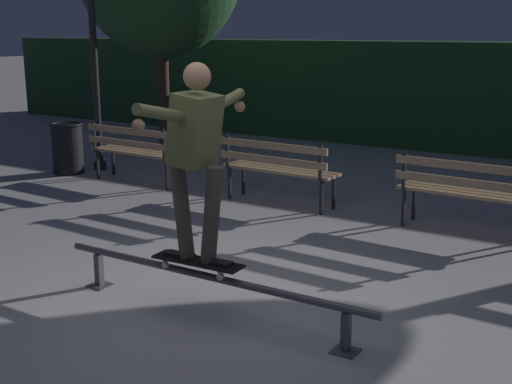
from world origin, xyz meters
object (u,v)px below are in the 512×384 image
Objects in this scene: park_bench_leftmost at (134,148)px; skateboarder at (196,146)px; park_bench_left_center at (277,165)px; park_bench_right_center at (468,188)px; grind_rail at (208,282)px; lamp_post_left at (92,13)px; trash_can at (67,148)px; skateboard at (198,262)px.

skateboarder is at bearing -42.20° from park_bench_leftmost.
skateboarder is 0.97× the size of park_bench_left_center.
park_bench_leftmost is at bearing 180.00° from park_bench_right_center.
park_bench_leftmost is at bearing 138.53° from grind_rail.
lamp_post_left is (-6.06, 0.46, 1.94)m from park_bench_right_center.
park_bench_left_center is at bearing 180.00° from park_bench_right_center.
park_bench_leftmost is at bearing 0.37° from trash_can.
skateboard is 0.49× the size of park_bench_right_center.
skateboard is 0.94m from skateboarder.
skateboarder is 3.63m from park_bench_right_center.
skateboarder reaches higher than park_bench_leftmost.
grind_rail is at bearing -68.61° from park_bench_left_center.
skateboarder is (-0.10, 0.00, 1.09)m from grind_rail.
lamp_post_left reaches higher than grind_rail.
skateboarder is at bearing 2.05° from skateboard.
park_bench_right_center reaches higher than grind_rail.
park_bench_right_center is (1.25, 3.30, 0.10)m from skateboard.
skateboarder is 4.99m from park_bench_leftmost.
skateboarder is 0.97× the size of park_bench_leftmost.
park_bench_right_center is at bearing -4.38° from lamp_post_left.
park_bench_left_center reaches higher than trash_can.
skateboard is at bearing -110.70° from park_bench_right_center.
skateboard is 3.53m from park_bench_right_center.
lamp_post_left is (-3.62, 0.46, 1.94)m from park_bench_left_center.
park_bench_left_center and park_bench_right_center have the same top height.
park_bench_left_center is at bearing -7.31° from lamp_post_left.
skateboard is at bearing -38.02° from lamp_post_left.
park_bench_right_center is (1.24, 3.30, -0.83)m from skateboarder.
park_bench_leftmost is at bearing -21.50° from lamp_post_left.
lamp_post_left is at bearing 142.00° from skateboarder.
skateboarder is at bearing -110.66° from park_bench_right_center.
lamp_post_left is at bearing 158.50° from park_bench_leftmost.
skateboard is 0.49× the size of park_bench_left_center.
lamp_post_left reaches higher than trash_can.
park_bench_left_center reaches higher than skateboard.
skateboarder is 6.09m from trash_can.
park_bench_right_center is 0.41× the size of lamp_post_left.
trash_can reaches higher than grind_rail.
park_bench_left_center is 3.84m from trash_can.
lamp_post_left reaches higher than skateboard.
skateboarder is at bearing -38.00° from lamp_post_left.
skateboard is at bearing 180.00° from grind_rail.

